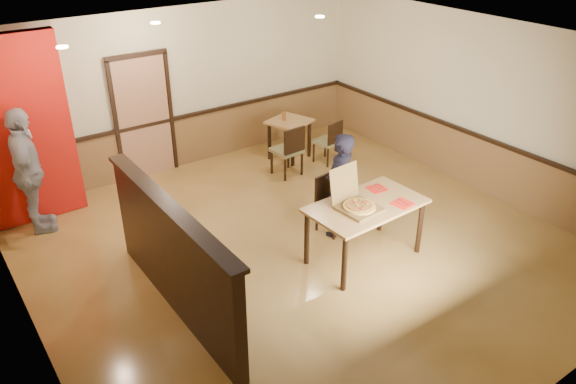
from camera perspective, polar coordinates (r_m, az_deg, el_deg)
name	(u,v)px	position (r m, az deg, el deg)	size (l,w,h in m)	color
floor	(302,247)	(7.96, 1.47, -5.60)	(7.00, 7.00, 0.00)	tan
ceiling	(305,48)	(6.82, 1.76, 14.40)	(7.00, 7.00, 0.00)	black
wall_back	(184,89)	(10.11, -10.54, 10.26)	(7.00, 7.00, 0.00)	beige
wall_left	(16,242)	(6.10, -25.87, -4.60)	(7.00, 7.00, 0.00)	beige
wall_right	(477,105)	(9.65, 18.69, 8.40)	(7.00, 7.00, 0.00)	beige
wainscot_back	(189,140)	(10.41, -10.02, 5.24)	(7.00, 0.04, 0.90)	brown
chair_rail_back	(187,116)	(10.22, -10.19, 7.64)	(7.00, 0.06, 0.06)	black
wainscot_right	(467,159)	(9.97, 17.76, 3.24)	(0.04, 7.00, 0.90)	brown
chair_rail_right	(471,133)	(9.77, 18.08, 5.71)	(0.06, 7.00, 0.06)	black
back_door	(144,118)	(9.90, -14.45, 7.31)	(0.90, 0.06, 2.10)	tan
booth_partition	(173,257)	(6.58, -11.59, -6.50)	(0.20, 3.10, 1.44)	black
red_accent_panel	(13,134)	(8.88, -26.15, 5.31)	(1.60, 0.20, 2.78)	red
spot_a	(62,47)	(7.47, -21.96, 13.51)	(0.14, 0.14, 0.02)	beige
spot_b	(155,23)	(8.57, -13.32, 16.39)	(0.14, 0.14, 0.02)	beige
spot_c	(320,17)	(8.82, 3.26, 17.37)	(0.14, 0.14, 0.02)	beige
main_table	(366,212)	(7.43, 7.91, -1.98)	(1.59, 0.95, 0.83)	#B4884C
diner_chair	(331,201)	(8.16, 4.42, -0.91)	(0.47, 0.47, 0.86)	olive
side_chair_left	(289,149)	(9.73, 0.12, 4.40)	(0.49, 0.49, 0.93)	olive
side_chair_right	(330,140)	(10.27, 4.25, 5.28)	(0.48, 0.48, 0.82)	olive
side_table	(289,129)	(10.41, 0.15, 6.38)	(0.88, 0.88, 0.74)	#B4884C
diner	(339,185)	(7.93, 5.22, 0.67)	(0.57, 0.37, 1.56)	black
passerby	(29,172)	(8.72, -24.86, 1.85)	(1.10, 0.46, 1.88)	#9999A1
pizza_box	(356,204)	(7.23, 6.96, -1.20)	(0.53, 0.61, 0.51)	brown
pizza	(359,206)	(7.21, 7.25, -1.47)	(0.42, 0.42, 0.03)	gold
napkin_near	(402,204)	(7.46, 11.54, -1.16)	(0.28, 0.28, 0.01)	red
napkin_far	(377,189)	(7.78, 9.02, 0.34)	(0.26, 0.26, 0.01)	red
condiment	(284,116)	(10.33, -0.41, 7.70)	(0.06, 0.06, 0.15)	brown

